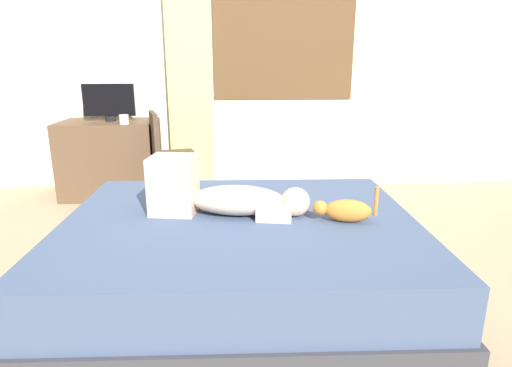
# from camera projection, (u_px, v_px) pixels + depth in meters

# --- Properties ---
(ground_plane) EXTENTS (16.00, 16.00, 0.00)m
(ground_plane) POSITION_uv_depth(u_px,v_px,m) (237.00, 289.00, 2.54)
(ground_plane) COLOR tan
(back_wall_with_window) EXTENTS (6.40, 0.14, 2.90)m
(back_wall_with_window) POSITION_uv_depth(u_px,v_px,m) (238.00, 45.00, 4.34)
(back_wall_with_window) COLOR beige
(back_wall_with_window) RESTS_ON ground
(bed) EXTENTS (2.07, 1.70, 0.43)m
(bed) POSITION_uv_depth(u_px,v_px,m) (240.00, 252.00, 2.55)
(bed) COLOR #38383D
(bed) RESTS_ON ground
(person_lying) EXTENTS (0.94, 0.36, 0.34)m
(person_lying) POSITION_uv_depth(u_px,v_px,m) (221.00, 195.00, 2.54)
(person_lying) COLOR #CCB299
(person_lying) RESTS_ON bed
(cat) EXTENTS (0.36, 0.15, 0.21)m
(cat) POSITION_uv_depth(u_px,v_px,m) (345.00, 210.00, 2.42)
(cat) COLOR #C67A2D
(cat) RESTS_ON bed
(desk) EXTENTS (0.90, 0.56, 0.74)m
(desk) POSITION_uv_depth(u_px,v_px,m) (111.00, 159.00, 4.22)
(desk) COLOR brown
(desk) RESTS_ON ground
(tv_monitor) EXTENTS (0.48, 0.10, 0.35)m
(tv_monitor) POSITION_uv_depth(u_px,v_px,m) (109.00, 102.00, 4.07)
(tv_monitor) COLOR black
(tv_monitor) RESTS_ON desk
(cup) EXTENTS (0.08, 0.08, 0.09)m
(cup) POSITION_uv_depth(u_px,v_px,m) (124.00, 119.00, 3.92)
(cup) COLOR white
(cup) RESTS_ON desk
(chair_by_desk) EXTENTS (0.47, 0.47, 0.86)m
(chair_by_desk) POSITION_uv_depth(u_px,v_px,m) (167.00, 151.00, 3.91)
(chair_by_desk) COLOR #4C3828
(chair_by_desk) RESTS_ON ground
(curtain_left) EXTENTS (0.44, 0.06, 2.39)m
(curtain_left) POSITION_uv_depth(u_px,v_px,m) (189.00, 71.00, 4.29)
(curtain_left) COLOR #ADCC75
(curtain_left) RESTS_ON ground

